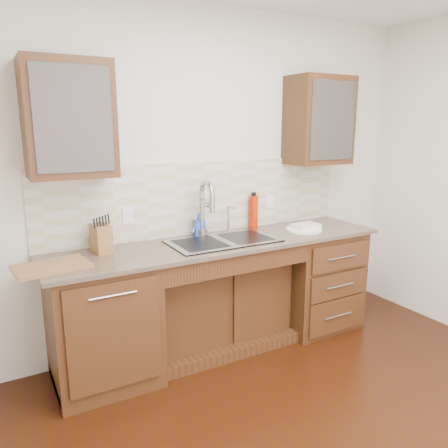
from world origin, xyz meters
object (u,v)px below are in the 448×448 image
knife_block (101,239)px  cutting_board (52,267)px  water_bottle (253,212)px  soap_bottle (199,224)px  plate (304,229)px

knife_block → cutting_board: bearing=-155.9°
knife_block → water_bottle: bearing=-1.0°
soap_bottle → knife_block: 0.82m
plate → soap_bottle: bearing=161.5°
soap_bottle → water_bottle: bearing=9.3°
knife_block → cutting_board: knife_block is taller
soap_bottle → water_bottle: (0.53, 0.01, 0.05)m
plate → cutting_board: cutting_board is taller
soap_bottle → cutting_board: soap_bottle is taller
plate → knife_block: bearing=173.6°
plate → cutting_board: bearing=-179.5°
soap_bottle → cutting_board: 1.22m
plate → water_bottle: bearing=138.1°
soap_bottle → cutting_board: bearing=-156.8°
soap_bottle → knife_block: bearing=-164.4°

